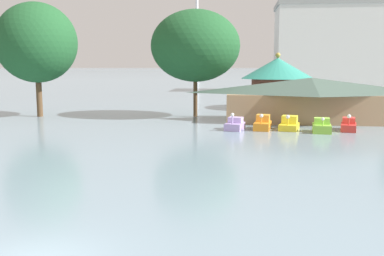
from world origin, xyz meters
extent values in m
cube|color=#B299D8|center=(5.83, 28.82, 0.33)|extent=(2.02, 2.65, 0.66)
cube|color=#C8ADF0|center=(5.90, 29.11, 0.92)|extent=(1.49, 1.33, 0.52)
cylinder|color=#B299D8|center=(5.61, 27.90, 1.01)|extent=(0.14, 0.14, 0.71)
sphere|color=white|center=(5.61, 27.90, 1.53)|extent=(0.34, 0.34, 0.34)
cube|color=orange|center=(8.43, 29.29, 0.36)|extent=(1.85, 3.04, 0.72)
cube|color=gold|center=(8.49, 29.64, 1.05)|extent=(1.39, 1.46, 0.66)
cylinder|color=orange|center=(8.25, 28.16, 0.99)|extent=(0.14, 0.14, 0.54)
sphere|color=white|center=(8.25, 28.16, 1.44)|extent=(0.34, 0.34, 0.34)
cube|color=yellow|center=(10.90, 29.45, 0.28)|extent=(2.26, 3.18, 0.57)
cube|color=yellow|center=(10.99, 29.80, 0.93)|extent=(1.66, 1.58, 0.73)
cylinder|color=yellow|center=(10.64, 28.33, 0.87)|extent=(0.14, 0.14, 0.61)
sphere|color=white|center=(10.64, 28.33, 1.35)|extent=(0.35, 0.35, 0.35)
cube|color=#8CCC3F|center=(13.65, 28.05, 0.37)|extent=(1.86, 2.63, 0.74)
cube|color=#A0E24F|center=(13.69, 28.35, 1.02)|extent=(1.46, 1.26, 0.56)
cylinder|color=#8CCC3F|center=(13.53, 27.08, 0.97)|extent=(0.14, 0.14, 0.45)
sphere|color=white|center=(13.53, 27.08, 1.34)|extent=(0.29, 0.29, 0.29)
cube|color=red|center=(16.34, 29.51, 0.33)|extent=(1.99, 3.18, 0.65)
cube|color=#E8423C|center=(16.43, 29.87, 0.92)|extent=(1.41, 1.55, 0.53)
cylinder|color=red|center=(16.06, 28.37, 0.96)|extent=(0.14, 0.14, 0.63)
sphere|color=white|center=(16.06, 28.37, 1.46)|extent=(0.36, 0.36, 0.36)
cube|color=#9E7F5B|center=(13.85, 36.16, 1.50)|extent=(17.84, 7.03, 3.00)
pyramid|color=#42564C|center=(13.85, 36.16, 3.85)|extent=(19.27, 8.09, 1.70)
cylinder|color=brown|center=(11.44, 50.20, 2.09)|extent=(7.11, 7.11, 4.18)
cone|color=teal|center=(11.44, 50.20, 5.61)|extent=(10.09, 10.09, 2.88)
sphere|color=#B7993D|center=(11.44, 50.20, 7.40)|extent=(0.70, 0.70, 0.70)
cylinder|color=brown|center=(-17.24, 37.23, 2.00)|extent=(0.66, 0.66, 3.99)
ellipsoid|color=#1E5128|center=(-17.24, 37.23, 8.60)|extent=(9.29, 9.29, 9.22)
cylinder|color=brown|center=(1.08, 39.02, 2.05)|extent=(0.47, 0.47, 4.10)
ellipsoid|color=#1E5128|center=(1.08, 39.02, 8.24)|extent=(10.30, 10.30, 8.27)
cube|color=silver|center=(29.72, 92.13, 9.45)|extent=(30.47, 13.54, 18.91)
cube|color=#999993|center=(29.72, 92.13, 19.41)|extent=(31.08, 13.82, 1.00)
camera|label=1|loc=(6.22, -11.97, 5.99)|focal=40.92mm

